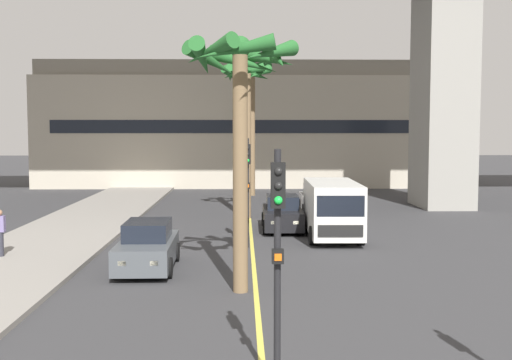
{
  "coord_description": "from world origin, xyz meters",
  "views": [
    {
      "loc": [
        -0.38,
        -3.49,
        4.52
      ],
      "look_at": [
        0.0,
        14.0,
        3.15
      ],
      "focal_mm": 45.01,
      "sensor_mm": 36.0,
      "label": 1
    }
  ],
  "objects_px": {
    "car_queue_second": "(317,200)",
    "pedestrian_mid_block": "(0,232)",
    "traffic_light_median_far": "(247,177)",
    "palm_tree_far_median": "(240,86)",
    "palm_tree_near_median": "(252,93)",
    "palm_tree_mid_median": "(246,99)",
    "traffic_light_median_near": "(278,237)",
    "car_queue_front": "(282,214)",
    "car_queue_third": "(147,247)",
    "delivery_van": "(332,208)"
  },
  "relations": [
    {
      "from": "traffic_light_median_near",
      "to": "palm_tree_far_median",
      "type": "height_order",
      "value": "palm_tree_far_median"
    },
    {
      "from": "car_queue_front",
      "to": "traffic_light_median_near",
      "type": "xyz_separation_m",
      "value": [
        -1.22,
        -18.03,
        1.99
      ]
    },
    {
      "from": "car_queue_second",
      "to": "car_queue_third",
      "type": "bearing_deg",
      "value": -117.17
    },
    {
      "from": "pedestrian_mid_block",
      "to": "traffic_light_median_near",
      "type": "bearing_deg",
      "value": -51.88
    },
    {
      "from": "traffic_light_median_near",
      "to": "traffic_light_median_far",
      "type": "xyz_separation_m",
      "value": [
        -0.4,
        13.64,
        0.0
      ]
    },
    {
      "from": "traffic_light_median_far",
      "to": "delivery_van",
      "type": "bearing_deg",
      "value": 29.98
    },
    {
      "from": "palm_tree_far_median",
      "to": "pedestrian_mid_block",
      "type": "distance_m",
      "value": 10.54
    },
    {
      "from": "traffic_light_median_far",
      "to": "pedestrian_mid_block",
      "type": "height_order",
      "value": "traffic_light_median_far"
    },
    {
      "from": "car_queue_front",
      "to": "palm_tree_far_median",
      "type": "bearing_deg",
      "value": -99.61
    },
    {
      "from": "traffic_light_median_near",
      "to": "palm_tree_mid_median",
      "type": "bearing_deg",
      "value": 90.97
    },
    {
      "from": "palm_tree_near_median",
      "to": "pedestrian_mid_block",
      "type": "relative_size",
      "value": 5.7
    },
    {
      "from": "palm_tree_near_median",
      "to": "pedestrian_mid_block",
      "type": "distance_m",
      "value": 24.39
    },
    {
      "from": "delivery_van",
      "to": "pedestrian_mid_block",
      "type": "relative_size",
      "value": 3.26
    },
    {
      "from": "palm_tree_mid_median",
      "to": "car_queue_second",
      "type": "bearing_deg",
      "value": 26.79
    },
    {
      "from": "delivery_van",
      "to": "traffic_light_median_near",
      "type": "height_order",
      "value": "traffic_light_median_near"
    },
    {
      "from": "car_queue_second",
      "to": "traffic_light_median_near",
      "type": "height_order",
      "value": "traffic_light_median_near"
    },
    {
      "from": "car_queue_second",
      "to": "traffic_light_median_far",
      "type": "bearing_deg",
      "value": -110.78
    },
    {
      "from": "car_queue_second",
      "to": "traffic_light_median_near",
      "type": "distance_m",
      "value": 24.22
    },
    {
      "from": "pedestrian_mid_block",
      "to": "palm_tree_far_median",
      "type": "bearing_deg",
      "value": -28.17
    },
    {
      "from": "car_queue_third",
      "to": "delivery_van",
      "type": "distance_m",
      "value": 8.95
    },
    {
      "from": "car_queue_front",
      "to": "pedestrian_mid_block",
      "type": "height_order",
      "value": "pedestrian_mid_block"
    },
    {
      "from": "car_queue_front",
      "to": "pedestrian_mid_block",
      "type": "relative_size",
      "value": 2.54
    },
    {
      "from": "traffic_light_median_far",
      "to": "palm_tree_near_median",
      "type": "relative_size",
      "value": 0.45
    },
    {
      "from": "palm_tree_far_median",
      "to": "traffic_light_median_far",
      "type": "bearing_deg",
      "value": 87.78
    },
    {
      "from": "car_queue_second",
      "to": "palm_tree_mid_median",
      "type": "height_order",
      "value": "palm_tree_mid_median"
    },
    {
      "from": "palm_tree_near_median",
      "to": "palm_tree_mid_median",
      "type": "relative_size",
      "value": 1.17
    },
    {
      "from": "delivery_van",
      "to": "traffic_light_median_far",
      "type": "xyz_separation_m",
      "value": [
        -3.54,
        -2.04,
        1.43
      ]
    },
    {
      "from": "car_queue_second",
      "to": "pedestrian_mid_block",
      "type": "height_order",
      "value": "pedestrian_mid_block"
    },
    {
      "from": "palm_tree_near_median",
      "to": "car_queue_second",
      "type": "bearing_deg",
      "value": -69.94
    },
    {
      "from": "delivery_van",
      "to": "palm_tree_near_median",
      "type": "xyz_separation_m",
      "value": [
        -3.08,
        17.58,
        5.75
      ]
    },
    {
      "from": "palm_tree_mid_median",
      "to": "delivery_van",
      "type": "bearing_deg",
      "value": -60.62
    },
    {
      "from": "car_queue_front",
      "to": "car_queue_second",
      "type": "distance_m",
      "value": 6.28
    },
    {
      "from": "car_queue_third",
      "to": "delivery_van",
      "type": "relative_size",
      "value": 0.78
    },
    {
      "from": "delivery_van",
      "to": "car_queue_third",
      "type": "bearing_deg",
      "value": -139.81
    },
    {
      "from": "car_queue_second",
      "to": "pedestrian_mid_block",
      "type": "relative_size",
      "value": 2.55
    },
    {
      "from": "delivery_van",
      "to": "palm_tree_far_median",
      "type": "relative_size",
      "value": 0.75
    },
    {
      "from": "traffic_light_median_far",
      "to": "palm_tree_near_median",
      "type": "xyz_separation_m",
      "value": [
        0.46,
        19.63,
        4.33
      ]
    },
    {
      "from": "traffic_light_median_far",
      "to": "car_queue_front",
      "type": "bearing_deg",
      "value": 69.83
    },
    {
      "from": "traffic_light_median_far",
      "to": "pedestrian_mid_block",
      "type": "bearing_deg",
      "value": -165.55
    },
    {
      "from": "traffic_light_median_far",
      "to": "palm_tree_mid_median",
      "type": "relative_size",
      "value": 0.53
    },
    {
      "from": "car_queue_second",
      "to": "palm_tree_mid_median",
      "type": "bearing_deg",
      "value": -153.21
    },
    {
      "from": "delivery_van",
      "to": "palm_tree_near_median",
      "type": "bearing_deg",
      "value": 99.94
    },
    {
      "from": "car_queue_second",
      "to": "palm_tree_far_median",
      "type": "xyz_separation_m",
      "value": [
        -4.14,
        -16.9,
        4.99
      ]
    },
    {
      "from": "car_queue_second",
      "to": "delivery_van",
      "type": "height_order",
      "value": "delivery_van"
    },
    {
      "from": "traffic_light_median_near",
      "to": "pedestrian_mid_block",
      "type": "bearing_deg",
      "value": 128.12
    },
    {
      "from": "traffic_light_median_far",
      "to": "pedestrian_mid_block",
      "type": "relative_size",
      "value": 2.59
    },
    {
      "from": "car_queue_front",
      "to": "palm_tree_near_median",
      "type": "xyz_separation_m",
      "value": [
        -1.15,
        15.23,
        6.32
      ]
    },
    {
      "from": "traffic_light_median_far",
      "to": "pedestrian_mid_block",
      "type": "xyz_separation_m",
      "value": [
        -8.57,
        -2.21,
        -1.72
      ]
    },
    {
      "from": "car_queue_third",
      "to": "traffic_light_median_near",
      "type": "height_order",
      "value": "traffic_light_median_near"
    },
    {
      "from": "car_queue_second",
      "to": "palm_tree_near_median",
      "type": "relative_size",
      "value": 0.45
    }
  ]
}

